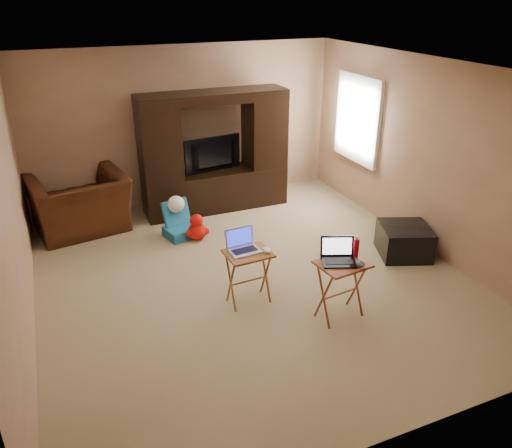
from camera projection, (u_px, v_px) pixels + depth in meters
name	position (u px, v px, depth m)	size (l,w,h in m)	color
floor	(250.00, 275.00, 6.24)	(5.50, 5.50, 0.00)	tan
ceiling	(249.00, 68.00, 5.16)	(5.50, 5.50, 0.00)	silver
wall_back	(185.00, 126.00, 7.99)	(5.00, 5.00, 0.00)	tan
wall_front	(401.00, 312.00, 3.41)	(5.00, 5.00, 0.00)	tan
wall_left	(10.00, 217.00, 4.82)	(5.50, 5.50, 0.00)	tan
wall_right	(424.00, 156.00, 6.58)	(5.50, 5.50, 0.00)	tan
window_pane	(358.00, 119.00, 7.80)	(1.20, 1.20, 0.00)	white
window_frame	(357.00, 119.00, 7.79)	(0.06, 1.14, 1.34)	white
entertainment_center	(214.00, 152.00, 7.77)	(2.29, 0.57, 1.87)	black
television	(215.00, 156.00, 7.75)	(0.95, 0.12, 0.55)	black
recliner	(80.00, 204.00, 7.23)	(1.29, 1.13, 0.84)	#42200E
child_rocker	(179.00, 220.00, 7.09)	(0.39, 0.45, 0.52)	#1B6797
plush_toy	(197.00, 227.00, 7.05)	(0.35, 0.29, 0.39)	red
push_toy	(269.00, 190.00, 8.35)	(0.50, 0.36, 0.38)	blue
ottoman	(404.00, 241.00, 6.65)	(0.63, 0.63, 0.41)	black
tray_table_left	(248.00, 278.00, 5.58)	(0.49, 0.39, 0.64)	#A66428
tray_table_right	(341.00, 290.00, 5.33)	(0.51, 0.41, 0.67)	#954824
laptop_left	(245.00, 242.00, 5.41)	(0.33, 0.28, 0.24)	silver
laptop_right	(339.00, 253.00, 5.13)	(0.35, 0.29, 0.24)	black
mouse_left	(267.00, 250.00, 5.44)	(0.08, 0.13, 0.05)	white
mouse_right	(360.00, 264.00, 5.12)	(0.09, 0.14, 0.06)	#3A393D
water_bottle	(356.00, 247.00, 5.28)	(0.07, 0.07, 0.21)	red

